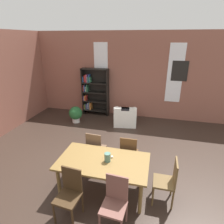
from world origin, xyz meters
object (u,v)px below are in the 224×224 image
Objects in this scene: dining_chair_far_right at (129,153)px; dining_chair_near_left at (70,192)px; vase_on_table at (107,157)px; bookshelf_tall at (94,92)px; dining_table at (103,164)px; dining_chair_head_right at (168,180)px; potted_plant_by_shelf at (76,114)px; dining_chair_near_right at (115,201)px; armchair_white at (125,117)px; dining_chair_far_left at (96,148)px.

dining_chair_near_left is at bearing -119.16° from dining_chair_far_right.
bookshelf_tall reaches higher than vase_on_table.
dining_chair_far_right is (0.41, 0.73, -0.15)m from dining_table.
dining_chair_head_right is 4.48m from potted_plant_by_shelf.
dining_chair_near_right is at bearing -140.08° from dining_chair_head_right.
dining_chair_near_left is at bearing -93.79° from armchair_white.
dining_chair_far_left is (-0.50, 0.73, -0.31)m from vase_on_table.
dining_table is 1.99× the size of armchair_white.
dining_table is 1.91× the size of dining_chair_far_left.
dining_chair_far_right is (0.81, 1.45, 0.00)m from dining_chair_near_left.
dining_chair_near_left is at bearing -67.16° from potted_plant_by_shelf.
dining_chair_far_left and dining_chair_near_right have the same top height.
bookshelf_tall reaches higher than dining_chair_head_right.
dining_chair_head_right is 1.53× the size of potted_plant_by_shelf.
dining_table is 1.91× the size of dining_chair_far_right.
dining_table is 10.02× the size of vase_on_table.
dining_chair_head_right is 1.04× the size of armchair_white.
armchair_white is at bearing 93.88° from vase_on_table.
dining_table is at bearing -68.46° from bookshelf_tall.
potted_plant_by_shelf is (-2.40, 3.78, -0.17)m from dining_chair_near_right.
dining_chair_far_right is 3.34m from potted_plant_by_shelf.
dining_table is at bearing 119.67° from dining_chair_near_right.
dining_chair_far_left reaches higher than armchair_white.
dining_chair_near_right is at bearing -60.33° from dining_table.
dining_chair_far_right is at bearing 140.25° from dining_chair_head_right.
dining_table is 0.85m from dining_chair_near_right.
potted_plant_by_shelf is (-1.59, 3.78, -0.17)m from dining_chair_near_left.
dining_chair_near_right is at bearing -66.04° from vase_on_table.
dining_chair_head_right is at bearing -42.99° from potted_plant_by_shelf.
bookshelf_tall is 2.09× the size of armchair_white.
dining_chair_far_left is at bearing 179.99° from dining_chair_far_right.
dining_chair_far_right is 3.88m from bookshelf_tall.
dining_chair_near_right is 1.04× the size of armchair_white.
bookshelf_tall reaches higher than armchair_white.
dining_table is 2.92× the size of potted_plant_by_shelf.
dining_chair_head_right is 1.13m from dining_chair_far_right.
dining_chair_far_left is 1.53× the size of potted_plant_by_shelf.
potted_plant_by_shelf is (-1.86, -0.26, 0.06)m from armchair_white.
dining_chair_near_left is 1.53× the size of potted_plant_by_shelf.
dining_chair_near_left is 4.05m from armchair_white.
dining_chair_far_left reaches higher than vase_on_table.
potted_plant_by_shelf is (-3.27, 3.05, -0.17)m from dining_chair_head_right.
dining_chair_far_right is at bearing 60.63° from dining_table.
dining_chair_near_left is 1.83m from dining_chair_head_right.
bookshelf_tall is (-1.99, 3.29, 0.45)m from dining_chair_far_right.
dining_chair_head_right is (1.69, -0.73, 0.00)m from dining_chair_far_left.
dining_chair_near_left reaches higher than vase_on_table.
dining_chair_near_left is at bearing -179.99° from dining_chair_near_right.
vase_on_table is 1.23m from dining_chair_head_right.
vase_on_table is 0.85m from dining_chair_near_right.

